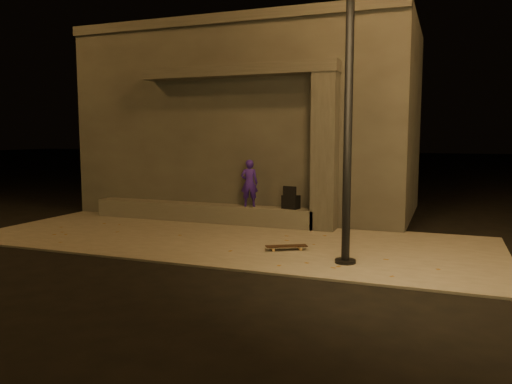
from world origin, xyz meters
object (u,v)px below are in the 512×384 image
at_px(column, 325,152).
at_px(backpack, 291,201).
at_px(skateboard, 286,246).
at_px(skateboarder, 249,183).
at_px(street_lamp_0, 350,7).

relative_size(column, backpack, 6.58).
bearing_deg(skateboard, backpack, 75.42).
xyz_separation_m(column, skateboarder, (-1.88, 0.00, -0.77)).
distance_m(skateboarder, backpack, 1.14).
bearing_deg(skateboard, skateboarder, 96.28).
bearing_deg(street_lamp_0, skateboarder, 135.39).
bearing_deg(skateboarder, column, 163.19).
bearing_deg(column, street_lamp_0, -69.84).
relative_size(column, street_lamp_0, 0.47).
xyz_separation_m(skateboard, street_lamp_0, (1.24, -0.56, 4.20)).
height_order(column, street_lamp_0, street_lamp_0).
bearing_deg(street_lamp_0, column, 110.16).
bearing_deg(column, backpack, -180.00).
bearing_deg(skateboard, column, 56.05).
bearing_deg(backpack, skateboarder, -166.86).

